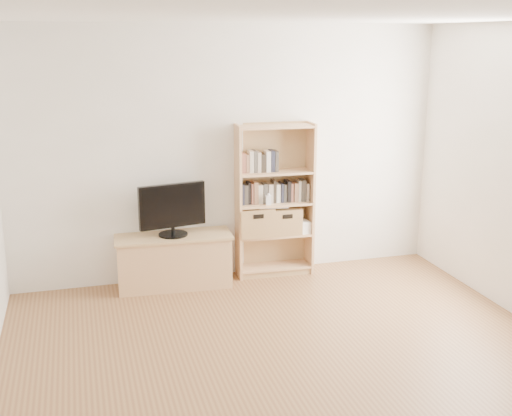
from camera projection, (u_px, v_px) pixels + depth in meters
name	position (u px, v px, depth m)	size (l,w,h in m)	color
floor	(312.00, 391.00, 4.61)	(4.50, 5.00, 0.01)	brown
back_wall	(229.00, 154.00, 6.60)	(4.50, 0.02, 2.60)	silver
ceiling	(322.00, 14.00, 3.94)	(4.50, 5.00, 0.01)	white
tv_stand	(174.00, 262.00, 6.50)	(1.13, 0.42, 0.52)	tan
bookshelf	(275.00, 201.00, 6.71)	(0.81, 0.29, 1.61)	tan
television	(172.00, 210.00, 6.36)	(0.68, 0.05, 0.53)	black
books_row_mid	(274.00, 191.00, 6.70)	(0.90, 0.18, 0.24)	#222433
books_row_upper	(258.00, 163.00, 6.58)	(0.36, 0.13, 0.19)	#222433
baby_monitor	(268.00, 200.00, 6.60)	(0.05, 0.03, 0.10)	white
basket_left	(255.00, 221.00, 6.71)	(0.37, 0.30, 0.30)	#926242
basket_right	(284.00, 220.00, 6.79)	(0.34, 0.28, 0.28)	#926242
laptop	(272.00, 205.00, 6.71)	(0.30, 0.21, 0.02)	white
magazine_stack	(300.00, 227.00, 6.85)	(0.16, 0.24, 0.11)	silver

